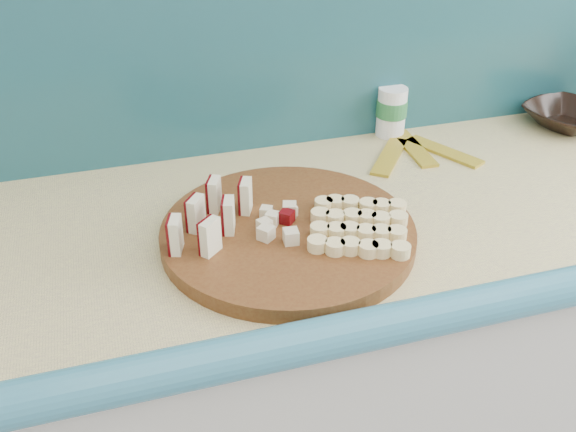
# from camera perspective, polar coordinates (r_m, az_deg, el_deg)

# --- Properties ---
(kitchen_counter) EXTENTS (2.20, 0.63, 0.91)m
(kitchen_counter) POSITION_cam_1_polar(r_m,az_deg,el_deg) (1.59, 18.77, -11.17)
(kitchen_counter) COLOR beige
(kitchen_counter) RESTS_ON ground
(backsplash) EXTENTS (2.20, 0.02, 0.50)m
(backsplash) POSITION_cam_1_polar(r_m,az_deg,el_deg) (1.46, 17.43, 17.35)
(backsplash) COLOR teal
(backsplash) RESTS_ON kitchen_counter
(cutting_board) EXTENTS (0.54, 0.54, 0.03)m
(cutting_board) POSITION_cam_1_polar(r_m,az_deg,el_deg) (1.04, 0.00, -1.53)
(cutting_board) COLOR #4C2510
(cutting_board) RESTS_ON kitchen_counter
(apple_wedges) EXTENTS (0.16, 0.16, 0.06)m
(apple_wedges) POSITION_cam_1_polar(r_m,az_deg,el_deg) (1.02, -6.80, 0.13)
(apple_wedges) COLOR beige
(apple_wedges) RESTS_ON cutting_board
(apple_chunks) EXTENTS (0.06, 0.06, 0.02)m
(apple_chunks) POSITION_cam_1_polar(r_m,az_deg,el_deg) (1.03, -1.44, -0.39)
(apple_chunks) COLOR beige
(apple_chunks) RESTS_ON cutting_board
(banana_slices) EXTENTS (0.19, 0.19, 0.02)m
(banana_slices) POSITION_cam_1_polar(r_m,az_deg,el_deg) (1.03, 6.32, -0.83)
(banana_slices) COLOR #F4DC95
(banana_slices) RESTS_ON cutting_board
(brown_bowl) EXTENTS (0.22, 0.22, 0.04)m
(brown_bowl) POSITION_cam_1_polar(r_m,az_deg,el_deg) (1.56, 23.60, 8.09)
(brown_bowl) COLOR black
(brown_bowl) RESTS_ON kitchen_counter
(canister) EXTENTS (0.07, 0.07, 0.11)m
(canister) POSITION_cam_1_polar(r_m,az_deg,el_deg) (1.40, 9.19, 9.22)
(canister) COLOR white
(canister) RESTS_ON kitchen_counter
(banana_peel) EXTENTS (0.24, 0.20, 0.01)m
(banana_peel) POSITION_cam_1_polar(r_m,az_deg,el_deg) (1.34, 11.28, 5.61)
(banana_peel) COLOR gold
(banana_peel) RESTS_ON kitchen_counter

